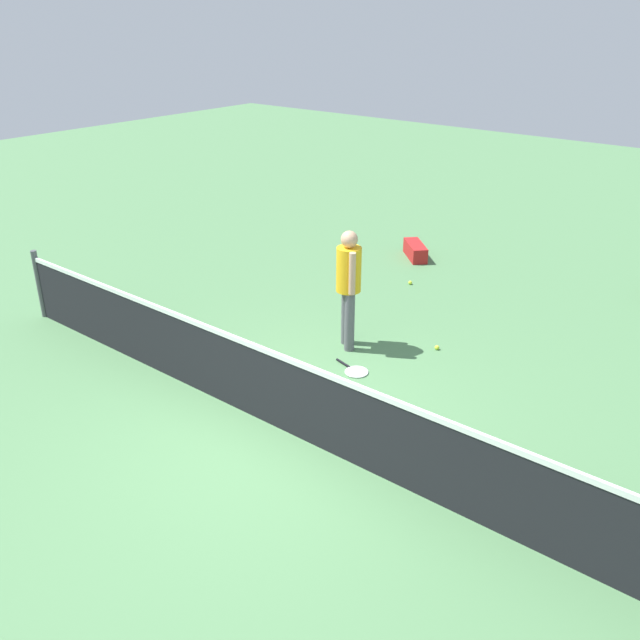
{
  "coord_description": "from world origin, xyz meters",
  "views": [
    {
      "loc": [
        -4.38,
        4.81,
        4.41
      ],
      "look_at": [
        0.36,
        -1.07,
        0.9
      ],
      "focal_mm": 38.28,
      "sensor_mm": 36.0,
      "label": 1
    }
  ],
  "objects_px": {
    "tennis_ball_near_player": "(437,347)",
    "equipment_bag": "(415,250)",
    "tennis_racket_near_player": "(355,371)",
    "tennis_ball_by_net": "(410,283)",
    "player_near_side": "(349,280)"
  },
  "relations": [
    {
      "from": "tennis_ball_near_player",
      "to": "equipment_bag",
      "type": "bearing_deg",
      "value": -53.59
    },
    {
      "from": "tennis_racket_near_player",
      "to": "equipment_bag",
      "type": "height_order",
      "value": "equipment_bag"
    },
    {
      "from": "tennis_ball_by_net",
      "to": "equipment_bag",
      "type": "relative_size",
      "value": 0.09
    },
    {
      "from": "player_near_side",
      "to": "tennis_ball_by_net",
      "type": "relative_size",
      "value": 25.76
    },
    {
      "from": "player_near_side",
      "to": "tennis_ball_by_net",
      "type": "distance_m",
      "value": 2.79
    },
    {
      "from": "tennis_ball_near_player",
      "to": "equipment_bag",
      "type": "distance_m",
      "value": 3.86
    },
    {
      "from": "tennis_ball_by_net",
      "to": "tennis_racket_near_player",
      "type": "bearing_deg",
      "value": 109.41
    },
    {
      "from": "tennis_racket_near_player",
      "to": "tennis_ball_near_player",
      "type": "distance_m",
      "value": 1.34
    },
    {
      "from": "tennis_racket_near_player",
      "to": "equipment_bag",
      "type": "distance_m",
      "value": 4.7
    },
    {
      "from": "tennis_racket_near_player",
      "to": "tennis_ball_by_net",
      "type": "relative_size",
      "value": 9.2
    },
    {
      "from": "equipment_bag",
      "to": "tennis_ball_by_net",
      "type": "bearing_deg",
      "value": 118.77
    },
    {
      "from": "tennis_racket_near_player",
      "to": "tennis_ball_by_net",
      "type": "height_order",
      "value": "tennis_ball_by_net"
    },
    {
      "from": "equipment_bag",
      "to": "player_near_side",
      "type": "bearing_deg",
      "value": 108.13
    },
    {
      "from": "player_near_side",
      "to": "equipment_bag",
      "type": "bearing_deg",
      "value": -71.87
    },
    {
      "from": "tennis_ball_by_net",
      "to": "equipment_bag",
      "type": "distance_m",
      "value": 1.43
    }
  ]
}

